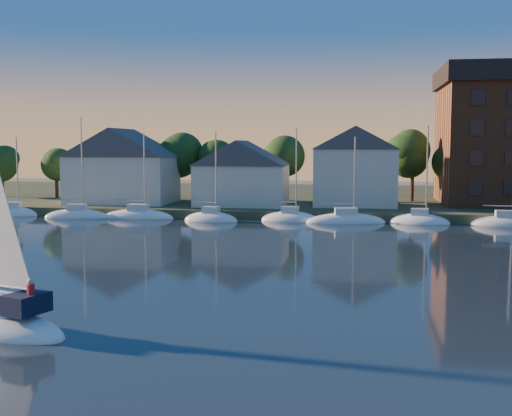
# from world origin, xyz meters

# --- Properties ---
(ground) EXTENTS (260.00, 260.00, 0.00)m
(ground) POSITION_xyz_m (0.00, 0.00, 0.00)
(ground) COLOR black
(ground) RESTS_ON ground
(shoreline_land) EXTENTS (160.00, 50.00, 2.00)m
(shoreline_land) POSITION_xyz_m (0.00, 75.00, 0.00)
(shoreline_land) COLOR #2D3921
(shoreline_land) RESTS_ON ground
(wooden_dock) EXTENTS (120.00, 3.00, 1.00)m
(wooden_dock) POSITION_xyz_m (0.00, 52.00, 0.00)
(wooden_dock) COLOR brown
(wooden_dock) RESTS_ON ground
(clubhouse_west) EXTENTS (13.65, 9.45, 9.64)m
(clubhouse_west) POSITION_xyz_m (-22.00, 58.00, 5.93)
(clubhouse_west) COLOR silver
(clubhouse_west) RESTS_ON shoreline_land
(clubhouse_centre) EXTENTS (11.55, 8.40, 8.08)m
(clubhouse_centre) POSITION_xyz_m (-6.00, 57.00, 5.13)
(clubhouse_centre) COLOR silver
(clubhouse_centre) RESTS_ON shoreline_land
(clubhouse_east) EXTENTS (10.50, 8.40, 9.80)m
(clubhouse_east) POSITION_xyz_m (8.00, 59.00, 6.00)
(clubhouse_east) COLOR silver
(clubhouse_east) RESTS_ON shoreline_land
(tree_line) EXTENTS (93.40, 5.40, 8.90)m
(tree_line) POSITION_xyz_m (2.00, 63.00, 7.18)
(tree_line) COLOR #382919
(tree_line) RESTS_ON shoreline_land
(moored_fleet) EXTENTS (71.50, 2.40, 12.05)m
(moored_fleet) POSITION_xyz_m (-8.00, 49.00, 0.10)
(moored_fleet) COLOR white
(moored_fleet) RESTS_ON ground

